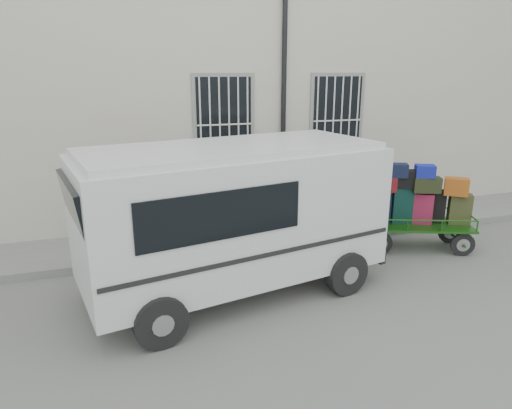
{
  "coord_description": "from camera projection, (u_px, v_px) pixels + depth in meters",
  "views": [
    {
      "loc": [
        -2.81,
        -6.67,
        3.48
      ],
      "look_at": [
        -0.32,
        1.0,
        1.1
      ],
      "focal_mm": 32.0,
      "sensor_mm": 36.0,
      "label": 1
    }
  ],
  "objects": [
    {
      "name": "ground",
      "position": [
        291.0,
        279.0,
        7.9
      ],
      "size": [
        80.0,
        80.0,
        0.0
      ],
      "primitive_type": "plane",
      "color": "slate",
      "rests_on": "ground"
    },
    {
      "name": "building",
      "position": [
        215.0,
        89.0,
        12.07
      ],
      "size": [
        24.0,
        5.15,
        6.0
      ],
      "color": "beige",
      "rests_on": "ground"
    },
    {
      "name": "sidewalk",
      "position": [
        253.0,
        234.0,
        9.88
      ],
      "size": [
        24.0,
        1.7,
        0.15
      ],
      "primitive_type": "cube",
      "color": "gray",
      "rests_on": "ground"
    },
    {
      "name": "luggage_cart",
      "position": [
        418.0,
        205.0,
        9.05
      ],
      "size": [
        2.43,
        1.59,
        1.74
      ],
      "rotation": [
        0.0,
        0.0,
        -0.36
      ],
      "color": "black",
      "rests_on": "ground"
    },
    {
      "name": "van",
      "position": [
        233.0,
        210.0,
        7.13
      ],
      "size": [
        5.04,
        2.85,
        2.4
      ],
      "rotation": [
        0.0,
        0.0,
        0.19
      ],
      "color": "silver",
      "rests_on": "ground"
    }
  ]
}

